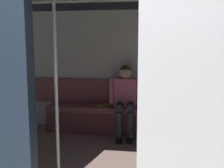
# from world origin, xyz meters

# --- Properties ---
(train_car) EXTENTS (6.40, 2.86, 2.28)m
(train_car) POSITION_xyz_m (0.06, -1.26, 1.52)
(train_car) COLOR silver
(train_car) RESTS_ON ground_plane
(bench_seat) EXTENTS (2.54, 0.44, 0.48)m
(bench_seat) POSITION_xyz_m (0.00, -2.35, 0.36)
(bench_seat) COLOR #935156
(bench_seat) RESTS_ON ground_plane
(person_seated) EXTENTS (0.55, 0.69, 1.20)m
(person_seated) POSITION_xyz_m (-0.12, -2.30, 0.69)
(person_seated) COLOR pink
(person_seated) RESTS_ON ground_plane
(handbag) EXTENTS (0.26, 0.15, 0.17)m
(handbag) POSITION_xyz_m (-0.46, -2.43, 0.56)
(handbag) COLOR #262D4C
(handbag) RESTS_ON bench_seat
(book) EXTENTS (0.24, 0.27, 0.03)m
(book) POSITION_xyz_m (0.27, -2.38, 0.49)
(book) COLOR gold
(book) RESTS_ON bench_seat
(grab_pole_door) EXTENTS (0.04, 0.04, 2.14)m
(grab_pole_door) POSITION_xyz_m (0.42, -0.46, 1.07)
(grab_pole_door) COLOR silver
(grab_pole_door) RESTS_ON ground_plane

